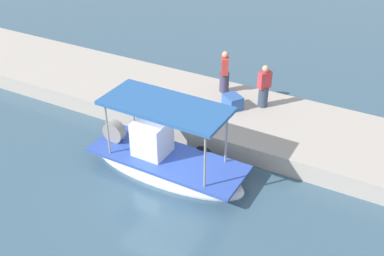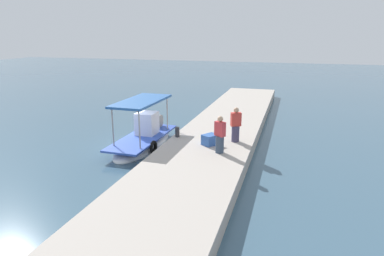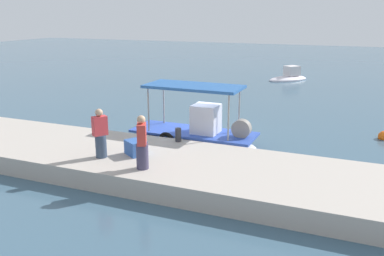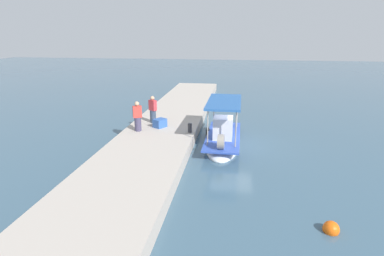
# 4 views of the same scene
# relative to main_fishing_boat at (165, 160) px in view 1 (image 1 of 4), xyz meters

# --- Properties ---
(ground_plane) EXTENTS (120.00, 120.00, 0.00)m
(ground_plane) POSITION_rel_main_fishing_boat_xyz_m (-0.27, 0.57, -0.43)
(ground_plane) COLOR #3C5A6E
(dock_quay) EXTENTS (36.00, 4.36, 0.69)m
(dock_quay) POSITION_rel_main_fishing_boat_xyz_m (-0.27, -3.84, -0.08)
(dock_quay) COLOR #B2A79C
(dock_quay) RESTS_ON ground_plane
(main_fishing_boat) EXTENTS (5.76, 2.10, 2.98)m
(main_fishing_boat) POSITION_rel_main_fishing_boat_xyz_m (0.00, 0.00, 0.00)
(main_fishing_boat) COLOR white
(main_fishing_boat) RESTS_ON ground_plane
(fisherman_near_bollard) EXTENTS (0.53, 0.58, 1.80)m
(fisherman_near_bollard) POSITION_rel_main_fishing_boat_xyz_m (0.17, -5.09, 1.08)
(fisherman_near_bollard) COLOR #403B57
(fisherman_near_bollard) RESTS_ON dock_quay
(fisherman_by_crate) EXTENTS (0.54, 0.57, 1.76)m
(fisherman_by_crate) POSITION_rel_main_fishing_boat_xyz_m (-1.72, -4.67, 1.06)
(fisherman_by_crate) COLOR #344459
(fisherman_by_crate) RESTS_ON dock_quay
(mooring_bollard) EXTENTS (0.24, 0.24, 0.55)m
(mooring_bollard) POSITION_rel_main_fishing_boat_xyz_m (0.04, -1.96, 0.53)
(mooring_bollard) COLOR #2D2D33
(mooring_bollard) RESTS_ON dock_quay
(cargo_crate) EXTENTS (0.93, 0.88, 0.53)m
(cargo_crate) POSITION_rel_main_fishing_boat_xyz_m (-0.73, -3.97, 0.52)
(cargo_crate) COLOR #315CA9
(cargo_crate) RESTS_ON dock_quay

